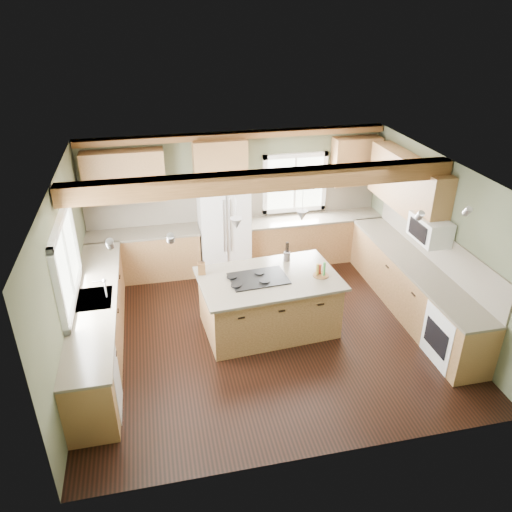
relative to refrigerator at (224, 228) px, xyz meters
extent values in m
plane|color=black|center=(0.30, -2.12, -0.90)|extent=(5.60, 5.60, 0.00)
plane|color=silver|center=(0.30, -2.12, 1.70)|extent=(5.60, 5.60, 0.00)
plane|color=#4C533B|center=(0.30, 0.38, 0.40)|extent=(5.60, 0.00, 5.60)
plane|color=#4C533B|center=(-2.50, -2.12, 0.40)|extent=(0.00, 5.00, 5.00)
plane|color=#4C533B|center=(3.10, -2.12, 0.40)|extent=(0.00, 5.00, 5.00)
cube|color=#4F3216|center=(0.30, -2.02, 1.57)|extent=(5.55, 0.26, 0.26)
cube|color=#4F3216|center=(0.30, 0.28, 1.64)|extent=(5.55, 0.20, 0.10)
cube|color=brown|center=(0.30, 0.36, 0.31)|extent=(5.58, 0.03, 0.58)
cube|color=brown|center=(3.08, -2.07, 0.31)|extent=(0.03, 3.70, 0.58)
cube|color=brown|center=(-1.49, 0.08, -0.46)|extent=(2.02, 0.60, 0.88)
cube|color=brown|center=(-1.49, 0.08, 0.00)|extent=(2.06, 0.64, 0.04)
cube|color=brown|center=(1.79, 0.08, -0.46)|extent=(2.62, 0.60, 0.88)
cube|color=brown|center=(1.79, 0.08, 0.00)|extent=(2.66, 0.64, 0.04)
cube|color=brown|center=(-2.20, -2.07, -0.46)|extent=(0.60, 3.70, 0.88)
cube|color=brown|center=(-2.20, -2.07, 0.00)|extent=(0.64, 3.74, 0.04)
cube|color=brown|center=(2.80, -2.07, -0.46)|extent=(0.60, 3.70, 0.88)
cube|color=brown|center=(2.80, -2.07, 0.00)|extent=(0.64, 3.74, 0.04)
cube|color=brown|center=(-1.69, 0.21, 1.05)|extent=(1.40, 0.35, 0.90)
cube|color=brown|center=(0.00, 0.21, 1.25)|extent=(0.96, 0.35, 0.70)
cube|color=brown|center=(2.92, -1.22, 1.05)|extent=(0.35, 2.20, 0.90)
cube|color=brown|center=(2.60, 0.21, 1.05)|extent=(0.90, 0.35, 0.90)
cube|color=white|center=(-2.48, -2.07, 0.65)|extent=(0.04, 1.60, 1.05)
cube|color=white|center=(1.45, 0.36, 0.65)|extent=(1.10, 0.04, 1.00)
cube|color=#262628|center=(-2.20, -2.07, 0.01)|extent=(0.50, 0.65, 0.03)
cylinder|color=#B2B2B7|center=(-2.02, -2.07, 0.15)|extent=(0.02, 0.02, 0.28)
cube|color=white|center=(-2.19, -3.37, -0.47)|extent=(0.60, 0.60, 0.84)
cube|color=white|center=(2.79, -3.37, -0.47)|extent=(0.60, 0.72, 0.84)
cube|color=white|center=(2.88, -2.17, 0.65)|extent=(0.40, 0.70, 0.38)
cone|color=#B2B2B7|center=(-0.12, -2.06, 0.98)|extent=(0.18, 0.18, 0.16)
cone|color=#B2B2B7|center=(0.87, -1.98, 0.98)|extent=(0.18, 0.18, 0.16)
cube|color=white|center=(0.00, 0.00, 0.00)|extent=(0.90, 0.74, 1.80)
cube|color=brown|center=(0.37, -2.02, -0.46)|extent=(2.07, 1.36, 0.88)
cube|color=brown|center=(0.37, -2.02, 0.00)|extent=(2.21, 1.50, 0.04)
cube|color=black|center=(0.21, -2.03, 0.03)|extent=(0.90, 0.64, 0.02)
cube|color=brown|center=(-0.61, -1.70, 0.11)|extent=(0.12, 0.09, 0.19)
cylinder|color=#483F3A|center=(0.79, -1.54, 0.09)|extent=(0.13, 0.13, 0.15)
camera|label=1|loc=(-1.23, -8.42, 3.81)|focal=35.00mm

